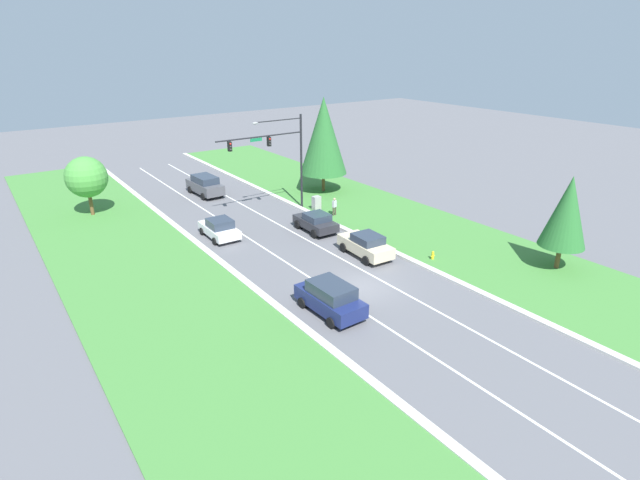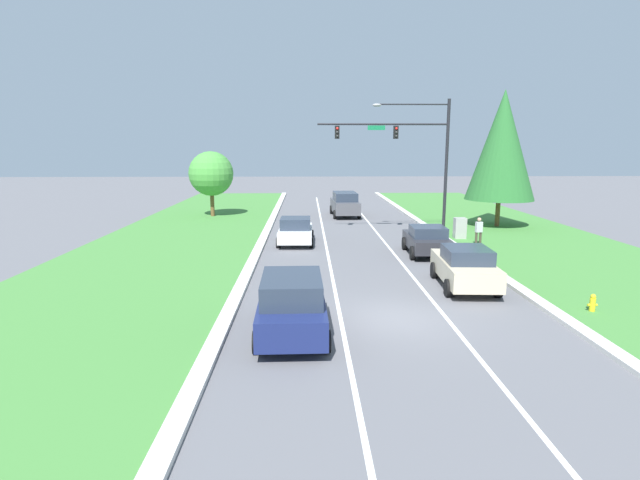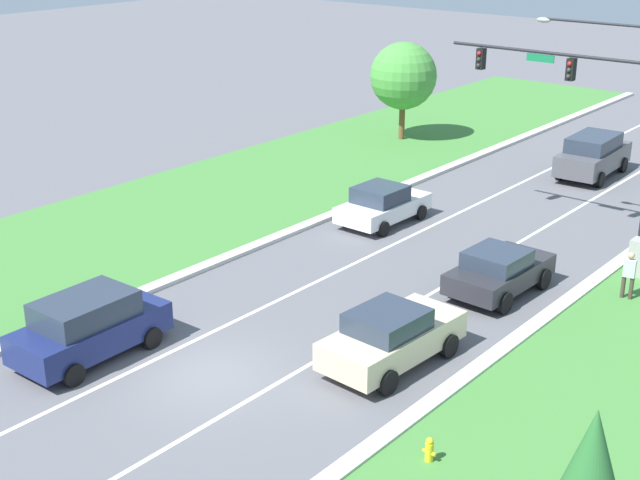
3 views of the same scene
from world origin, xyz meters
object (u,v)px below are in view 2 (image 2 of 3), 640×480
Objects in this scene: champagne_sedan at (465,267)px; navy_suv at (292,305)px; oak_near_left_tree at (211,174)px; utility_cabinet at (460,229)px; conifer_near_right_tree at (502,145)px; fire_hydrant at (593,304)px; white_sedan at (296,231)px; graphite_suv at (345,204)px; traffic_signal_mast at (411,146)px; charcoal_sedan at (427,240)px; pedestrian at (479,230)px.

champagne_sedan is 1.02× the size of navy_suv.
champagne_sedan is 0.87× the size of oak_near_left_tree.
conifer_near_right_tree is (4.12, 4.64, 5.11)m from utility_cabinet.
champagne_sedan is 4.84m from fire_hydrant.
graphite_suv is at bearing 72.95° from white_sedan.
traffic_signal_mast reaches higher than white_sedan.
charcoal_sedan is 4.16m from pedestrian.
utility_cabinet is 14.03m from fire_hydrant.
graphite_suv reaches higher than charcoal_sedan.
utility_cabinet is (10.00, 15.74, -0.28)m from navy_suv.
graphite_suv is 0.95× the size of oak_near_left_tree.
white_sedan is 11.91m from champagne_sedan.
white_sedan is (-7.08, 3.26, -0.03)m from charcoal_sedan.
navy_suv is at bearing 42.14° from pedestrian.
oak_near_left_tree is (-7.06, 11.64, 2.74)m from white_sedan.
oak_near_left_tree is (-17.66, 24.53, 3.19)m from fire_hydrant.
champagne_sedan is at bearing -52.13° from white_sedan.
charcoal_sedan is 6.27m from champagne_sedan.
champagne_sedan reaches higher than charcoal_sedan.
white_sedan is at bearing -160.08° from traffic_signal_mast.
utility_cabinet is 0.81× the size of pedestrian.
oak_near_left_tree is (-10.89, -0.12, 2.49)m from graphite_suv.
oak_near_left_tree reaches higher than pedestrian.
white_sedan is at bearing 89.63° from navy_suv.
champagne_sedan is at bearing 35.02° from navy_suv.
navy_suv is at bearing -112.38° from traffic_signal_mast.
navy_suv is 0.47× the size of conifer_near_right_tree.
navy_suv is (0.20, -14.61, 0.18)m from white_sedan.
pedestrian is (0.42, -2.20, 0.26)m from utility_cabinet.
traffic_signal_mast reaches higher than utility_cabinet.
traffic_signal_mast is 9.21m from white_sedan.
champagne_sedan reaches higher than white_sedan.
conifer_near_right_tree is at bearing 78.70° from fire_hydrant.
navy_suv is at bearing -140.62° from champagne_sedan.
champagne_sedan is 2.75× the size of pedestrian.
traffic_signal_mast is at bearing -71.62° from graphite_suv.
charcoal_sedan is 0.44× the size of conifer_near_right_tree.
traffic_signal_mast reaches higher than fire_hydrant.
champagne_sedan is at bearing -105.98° from utility_cabinet.
conifer_near_right_tree is at bearing -32.18° from graphite_suv.
graphite_suv is at bearing 120.93° from utility_cabinet.
conifer_near_right_tree is at bearing 53.16° from charcoal_sedan.
pedestrian is (10.62, -1.07, 0.15)m from white_sedan.
graphite_suv is 7.21× the size of fire_hydrant.
conifer_near_right_tree reaches higher than traffic_signal_mast.
champagne_sedan is 17.60m from conifer_near_right_tree.
champagne_sedan is at bearing -115.13° from conifer_near_right_tree.
pedestrian is at bearing -118.43° from conifer_near_right_tree.
graphite_suv is 11.18m from oak_near_left_tree.
conifer_near_right_tree is (7.18, 15.30, 4.92)m from champagne_sedan.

